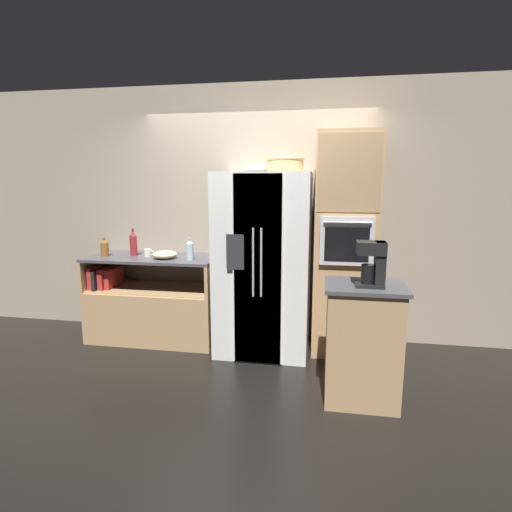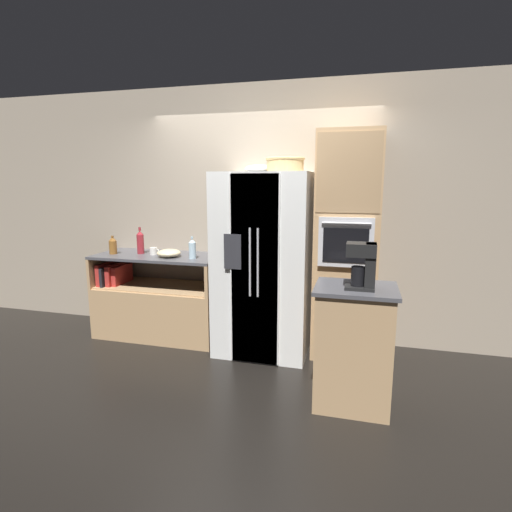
{
  "view_description": "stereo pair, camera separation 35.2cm",
  "coord_description": "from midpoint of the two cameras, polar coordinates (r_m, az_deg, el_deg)",
  "views": [
    {
      "loc": [
        0.74,
        -3.94,
        1.75
      ],
      "look_at": [
        0.07,
        -0.03,
        1.02
      ],
      "focal_mm": 28.0,
      "sensor_mm": 36.0,
      "label": 1
    },
    {
      "loc": [
        1.08,
        -3.86,
        1.75
      ],
      "look_at": [
        0.07,
        -0.03,
        1.02
      ],
      "focal_mm": 28.0,
      "sensor_mm": 36.0,
      "label": 2
    }
  ],
  "objects": [
    {
      "name": "wall_oven",
      "position": [
        4.12,
        10.2,
        1.51
      ],
      "size": [
        0.61,
        0.65,
        2.23
      ],
      "color": "tan",
      "rests_on": "ground_plane"
    },
    {
      "name": "ground_plane",
      "position": [
        4.37,
        -3.2,
        -13.13
      ],
      "size": [
        20.0,
        20.0,
        0.0
      ],
      "primitive_type": "plane",
      "color": "black"
    },
    {
      "name": "coffee_maker",
      "position": [
        3.09,
        13.38,
        -0.84
      ],
      "size": [
        0.21,
        0.17,
        0.35
      ],
      "color": "black",
      "rests_on": "island_counter"
    },
    {
      "name": "fruit_bowl",
      "position": [
        4.13,
        -2.16,
        12.38
      ],
      "size": [
        0.31,
        0.31,
        0.08
      ],
      "color": "white",
      "rests_on": "refrigerator"
    },
    {
      "name": "wall_back",
      "position": [
        4.5,
        -1.97,
        6.02
      ],
      "size": [
        12.0,
        0.06,
        2.8
      ],
      "color": "tan",
      "rests_on": "ground_plane"
    },
    {
      "name": "mug",
      "position": [
        4.59,
        -17.32,
        0.43
      ],
      "size": [
        0.11,
        0.08,
        0.08
      ],
      "color": "silver",
      "rests_on": "counter_left"
    },
    {
      "name": "island_counter",
      "position": [
        3.33,
        11.97,
        -12.06
      ],
      "size": [
        0.62,
        0.51,
        0.97
      ],
      "color": "tan",
      "rests_on": "ground_plane"
    },
    {
      "name": "refrigerator",
      "position": [
        4.12,
        -1.31,
        -1.09
      ],
      "size": [
        0.94,
        0.85,
        1.85
      ],
      "color": "white",
      "rests_on": "ground_plane"
    },
    {
      "name": "counter_left",
      "position": [
        4.73,
        -16.41,
        -7.19
      ],
      "size": [
        1.43,
        0.67,
        0.95
      ],
      "color": "tan",
      "rests_on": "ground_plane"
    },
    {
      "name": "wicker_basket",
      "position": [
        3.97,
        1.57,
        12.98
      ],
      "size": [
        0.38,
        0.38,
        0.14
      ],
      "color": "tan",
      "rests_on": "refrigerator"
    },
    {
      "name": "bottle_tall",
      "position": [
        4.76,
        -22.83,
        1.14
      ],
      "size": [
        0.09,
        0.09,
        0.21
      ],
      "color": "brown",
      "rests_on": "counter_left"
    },
    {
      "name": "bottle_short",
      "position": [
        4.69,
        -19.19,
        1.67
      ],
      "size": [
        0.08,
        0.08,
        0.3
      ],
      "color": "maroon",
      "rests_on": "counter_left"
    },
    {
      "name": "bottle_wide",
      "position": [
        4.27,
        -11.79,
        0.89
      ],
      "size": [
        0.08,
        0.08,
        0.24
      ],
      "color": "silver",
      "rests_on": "counter_left"
    },
    {
      "name": "mixing_bowl",
      "position": [
        4.42,
        -15.14,
        0.2
      ],
      "size": [
        0.26,
        0.26,
        0.09
      ],
      "color": "beige",
      "rests_on": "counter_left"
    }
  ]
}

